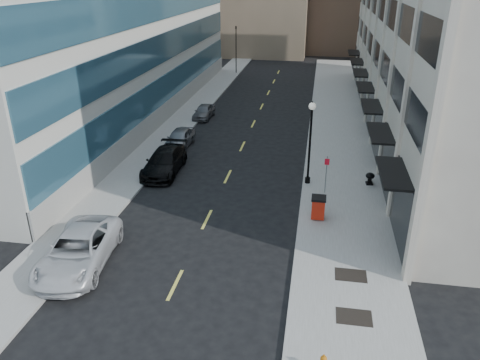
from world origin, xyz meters
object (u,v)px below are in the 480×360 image
(car_silver_sedan, at_px, (180,138))
(sign_post, at_px, (326,169))
(trash_bin, at_px, (318,207))
(urn_planter, at_px, (370,177))
(car_grey_sedan, at_px, (204,112))
(car_black_pickup, at_px, (164,162))
(lamppost, at_px, (310,136))
(car_white_van, at_px, (78,250))
(traffic_signal, at_px, (236,29))

(car_silver_sedan, distance_m, sign_post, 13.15)
(trash_bin, xyz_separation_m, urn_planter, (3.17, 5.07, -0.22))
(car_grey_sedan, bearing_deg, car_black_pickup, -86.00)
(car_grey_sedan, bearing_deg, lamppost, -51.04)
(car_white_van, bearing_deg, lamppost, 40.69)
(car_silver_sedan, height_order, trash_bin, trash_bin)
(car_white_van, height_order, lamppost, lamppost)
(car_silver_sedan, bearing_deg, car_white_van, -88.38)
(car_black_pickup, relative_size, lamppost, 1.00)
(car_white_van, distance_m, car_grey_sedan, 24.28)
(car_silver_sedan, bearing_deg, traffic_signal, 93.00)
(urn_planter, bearing_deg, trash_bin, -121.99)
(trash_bin, bearing_deg, car_grey_sedan, 121.67)
(sign_post, xyz_separation_m, urn_planter, (2.80, 1.73, -1.06))
(sign_post, bearing_deg, car_black_pickup, 173.80)
(car_white_van, height_order, trash_bin, car_white_van)
(car_black_pickup, height_order, urn_planter, car_black_pickup)
(car_silver_sedan, bearing_deg, urn_planter, -18.41)
(car_silver_sedan, distance_m, trash_bin, 14.86)
(urn_planter, bearing_deg, car_white_van, -141.17)
(car_grey_sedan, bearing_deg, urn_planter, -40.87)
(car_silver_sedan, relative_size, sign_post, 1.73)
(lamppost, xyz_separation_m, urn_planter, (3.90, 0.43, -2.68))
(traffic_signal, distance_m, car_white_van, 45.55)
(lamppost, bearing_deg, car_black_pickup, 177.36)
(car_silver_sedan, distance_m, lamppost, 11.81)
(lamppost, bearing_deg, car_silver_sedan, 151.28)
(car_black_pickup, height_order, car_grey_sedan, car_black_pickup)
(car_grey_sedan, bearing_deg, sign_post, -50.72)
(car_white_van, distance_m, urn_planter, 17.97)
(traffic_signal, relative_size, car_grey_sedan, 1.88)
(trash_bin, bearing_deg, lamppost, 99.67)
(car_silver_sedan, bearing_deg, lamppost, -27.10)
(car_grey_sedan, distance_m, trash_bin, 21.08)
(urn_planter, bearing_deg, car_silver_sedan, 159.97)
(car_white_van, height_order, car_silver_sedan, car_white_van)
(car_white_van, bearing_deg, car_grey_sedan, 83.70)
(car_black_pickup, xyz_separation_m, lamppost, (9.66, -0.44, 2.53))
(sign_post, bearing_deg, traffic_signal, 111.40)
(sign_post, distance_m, urn_planter, 3.45)
(car_grey_sedan, xyz_separation_m, sign_post, (11.20, -14.74, 1.05))
(car_white_van, relative_size, sign_post, 2.47)
(car_white_van, bearing_deg, traffic_signal, 84.58)
(traffic_signal, distance_m, urn_planter, 37.40)
(car_white_van, xyz_separation_m, urn_planter, (14.00, 11.26, -0.19))
(car_black_pickup, xyz_separation_m, trash_bin, (10.38, -5.08, 0.06))
(lamppost, xyz_separation_m, sign_post, (1.10, -1.29, -1.62))
(car_black_pickup, bearing_deg, traffic_signal, 90.52)
(car_black_pickup, distance_m, sign_post, 10.93)
(car_black_pickup, bearing_deg, urn_planter, -1.45)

